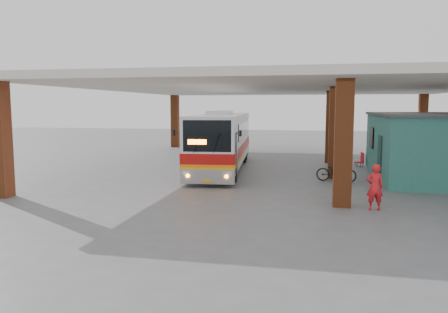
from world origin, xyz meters
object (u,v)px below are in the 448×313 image
motorcycle (336,171)px  pedestrian (375,187)px  red_chair (361,160)px  coach_bus (222,141)px

motorcycle → pedestrian: bearing=-159.0°
motorcycle → red_chair: 5.85m
coach_bus → red_chair: coach_bus is taller
pedestrian → motorcycle: bearing=-89.3°
coach_bus → pedestrian: 10.57m
coach_bus → motorcycle: coach_bus is taller
coach_bus → red_chair: (7.51, 3.00, -1.22)m
coach_bus → pedestrian: bearing=-54.8°
coach_bus → motorcycle: size_ratio=6.19×
motorcycle → red_chair: size_ratio=2.26×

